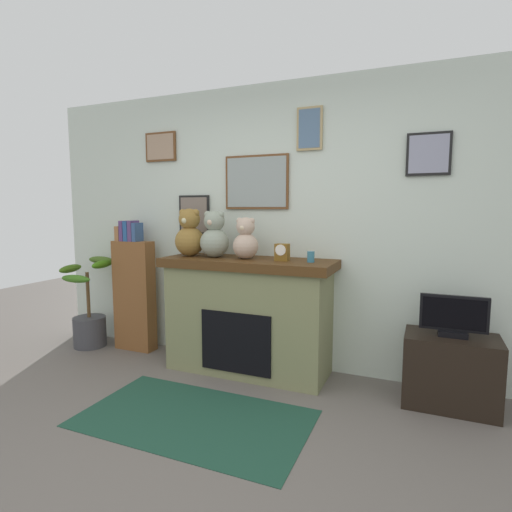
{
  "coord_description": "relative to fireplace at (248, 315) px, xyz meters",
  "views": [
    {
      "loc": [
        1.2,
        -1.61,
        1.47
      ],
      "look_at": [
        -0.18,
        1.67,
        1.06
      ],
      "focal_mm": 28.6,
      "sensor_mm": 36.0,
      "label": 1
    }
  ],
  "objects": [
    {
      "name": "area_rug",
      "position": [
        0.0,
        -0.94,
        -0.52
      ],
      "size": [
        1.62,
        0.91,
        0.01
      ],
      "primitive_type": "cube",
      "color": "#1D4534",
      "rests_on": "ground_plane"
    },
    {
      "name": "back_wall",
      "position": [
        0.25,
        0.33,
        0.78
      ],
      "size": [
        5.2,
        0.15,
        2.6
      ],
      "color": "silver",
      "rests_on": "ground_plane"
    },
    {
      "name": "ground_plane",
      "position": [
        0.25,
        -1.67,
        -0.52
      ],
      "size": [
        12.0,
        12.0,
        0.0
      ],
      "primitive_type": "plane",
      "color": "#665F59"
    },
    {
      "name": "tv_stand",
      "position": [
        1.66,
        -0.03,
        -0.25
      ],
      "size": [
        0.66,
        0.4,
        0.54
      ],
      "primitive_type": "cube",
      "color": "black",
      "rests_on": "ground_plane"
    },
    {
      "name": "television",
      "position": [
        1.66,
        -0.03,
        0.16
      ],
      "size": [
        0.47,
        0.14,
        0.3
      ],
      "color": "black",
      "rests_on": "tv_stand"
    },
    {
      "name": "bookshelf",
      "position": [
        -1.33,
        0.07,
        0.1
      ],
      "size": [
        0.43,
        0.16,
        1.35
      ],
      "color": "brown",
      "rests_on": "ground_plane"
    },
    {
      "name": "fireplace",
      "position": [
        0.0,
        0.0,
        0.0
      ],
      "size": [
        1.55,
        0.59,
        1.03
      ],
      "color": "#7E8056",
      "rests_on": "ground_plane"
    },
    {
      "name": "teddy_bear_brown",
      "position": [
        -0.33,
        -0.02,
        0.7
      ],
      "size": [
        0.26,
        0.26,
        0.43
      ],
      "color": "gray",
      "rests_on": "fireplace"
    },
    {
      "name": "teddy_bear_cream",
      "position": [
        -0.02,
        -0.02,
        0.67
      ],
      "size": [
        0.23,
        0.23,
        0.37
      ],
      "color": "#C5AA94",
      "rests_on": "fireplace"
    },
    {
      "name": "potted_plant",
      "position": [
        -1.84,
        -0.06,
        -0.19
      ],
      "size": [
        0.54,
        0.49,
        0.95
      ],
      "color": "#3F3F44",
      "rests_on": "ground_plane"
    },
    {
      "name": "mantel_clock",
      "position": [
        0.33,
        -0.02,
        0.58
      ],
      "size": [
        0.12,
        0.09,
        0.15
      ],
      "color": "brown",
      "rests_on": "fireplace"
    },
    {
      "name": "teddy_bear_grey",
      "position": [
        -0.59,
        -0.02,
        0.71
      ],
      "size": [
        0.28,
        0.28,
        0.44
      ],
      "color": "olive",
      "rests_on": "fireplace"
    },
    {
      "name": "candle_jar",
      "position": [
        0.58,
        -0.02,
        0.56
      ],
      "size": [
        0.06,
        0.06,
        0.09
      ],
      "primitive_type": "cylinder",
      "color": "teal",
      "rests_on": "fireplace"
    }
  ]
}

